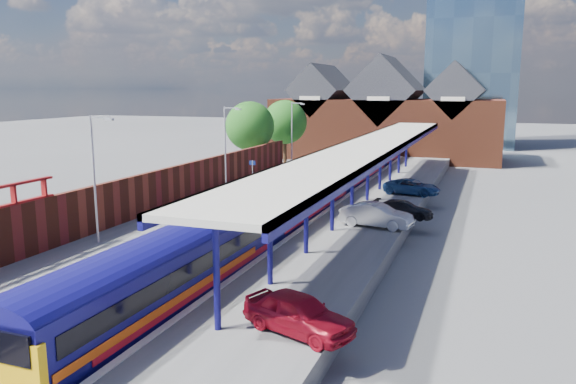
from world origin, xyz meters
name	(u,v)px	position (x,y,z in m)	size (l,w,h in m)	color
ground	(329,193)	(0.00, 30.00, 0.00)	(240.00, 240.00, 0.00)	#5B5B5E
ballast_bed	(293,215)	(0.00, 20.00, 0.03)	(6.00, 76.00, 0.06)	#473D33
rails	(293,214)	(0.00, 20.00, 0.12)	(4.51, 76.00, 0.14)	slate
left_platform	(226,204)	(-5.50, 20.00, 0.50)	(5.00, 76.00, 1.00)	#565659
right_platform	(372,215)	(6.00, 20.00, 0.50)	(6.00, 76.00, 1.00)	#565659
coping_left	(254,200)	(-3.15, 20.00, 1.02)	(0.30, 76.00, 0.05)	silver
coping_right	(333,205)	(3.15, 20.00, 1.02)	(0.30, 76.00, 0.05)	silver
yellow_line	(247,199)	(-3.75, 20.00, 1.01)	(0.14, 76.00, 0.01)	yellow
train	(329,180)	(1.49, 24.74, 2.12)	(2.98, 65.93, 3.45)	#100D5B
canopy	(372,146)	(5.48, 21.95, 5.25)	(4.50, 52.00, 4.48)	#120F59
lamp_post_b	(96,171)	(-6.36, 6.00, 4.99)	(1.48, 0.18, 7.00)	#A5A8AA
lamp_post_c	(227,144)	(-6.36, 22.00, 4.99)	(1.48, 0.18, 7.00)	#A5A8AA
lamp_post_d	(293,131)	(-6.36, 38.00, 4.99)	(1.48, 0.18, 7.00)	#A5A8AA
platform_sign	(252,170)	(-5.00, 24.00, 2.69)	(0.55, 0.08, 2.50)	#A5A8AA
brick_wall	(150,192)	(-8.10, 13.54, 2.45)	(0.35, 50.00, 3.86)	maroon
station_building	(386,118)	(0.00, 58.00, 5.45)	(30.00, 12.12, 13.78)	maroon
glass_tower	(475,21)	(10.00, 80.00, 20.20)	(14.20, 14.20, 40.30)	slate
tree_near	(251,128)	(-10.35, 35.91, 5.35)	(5.20, 5.20, 8.10)	#382314
tree_far	(286,123)	(-9.35, 43.91, 5.35)	(5.20, 5.20, 8.10)	#382314
parked_car_red	(299,313)	(7.77, -1.27, 1.71)	(1.69, 4.19, 1.43)	maroon
parked_car_silver	(376,215)	(7.33, 14.79, 1.74)	(1.56, 4.46, 1.47)	silver
parked_car_dark	(403,209)	(8.50, 17.94, 1.57)	(1.58, 3.89, 1.13)	black
parked_car_blue	(412,187)	(7.88, 26.50, 1.62)	(2.06, 4.47, 1.24)	navy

